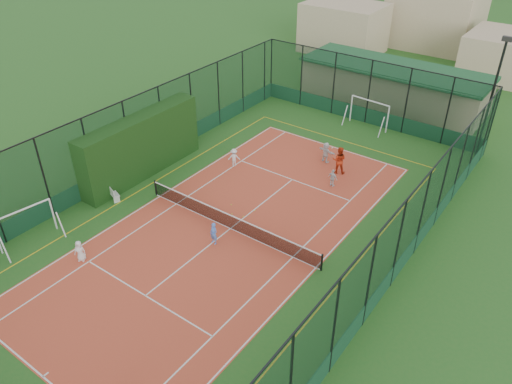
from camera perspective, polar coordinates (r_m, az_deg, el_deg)
ground at (r=27.83m, az=-2.95°, el=-4.21°), size 300.00×300.00×0.00m
court_slab at (r=27.83m, az=-2.95°, el=-4.20°), size 11.17×23.97×0.01m
tennis_net at (r=27.51m, az=-2.98°, el=-3.34°), size 11.67×0.12×1.06m
perimeter_fence at (r=26.39m, az=-3.10°, el=0.10°), size 18.12×34.12×5.00m
floodlight_ne at (r=36.37m, az=25.23°, el=9.48°), size 0.60×0.26×8.25m
clubhouse at (r=44.23m, az=15.42°, el=11.77°), size 15.20×7.20×3.15m
hedge_left at (r=32.63m, az=-13.00°, el=5.14°), size 1.36×9.10×3.98m
white_bench at (r=31.39m, az=-16.18°, el=0.19°), size 1.73×0.99×0.94m
futsal_goal_near at (r=29.04m, az=-24.79°, el=-3.50°), size 3.20×1.41×2.00m
futsal_goal_far at (r=39.45m, az=12.77°, el=8.71°), size 3.36×1.25×2.12m
child_near_left at (r=26.88m, az=-19.49°, el=-6.37°), size 0.69×0.63×1.19m
child_near_mid at (r=26.49m, az=-4.86°, el=-4.74°), size 0.50×0.36×1.28m
child_far_left at (r=33.33m, az=-2.53°, el=3.98°), size 0.92×0.85×1.24m
child_far_right at (r=31.47m, az=8.76°, el=1.59°), size 0.72×0.40×1.17m
child_far_back at (r=34.05m, az=7.98°, el=4.52°), size 1.38×0.67×1.43m
coach at (r=32.82m, az=9.47°, el=3.62°), size 1.09×0.98×1.85m
tennis_balls at (r=29.07m, az=-1.81°, el=-2.23°), size 1.56×1.12×0.07m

